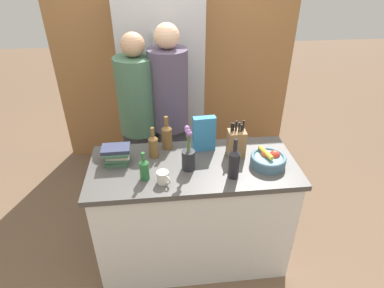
{
  "coord_description": "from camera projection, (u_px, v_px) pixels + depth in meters",
  "views": [
    {
      "loc": [
        -0.21,
        -1.86,
        2.25
      ],
      "look_at": [
        0.0,
        0.08,
        1.05
      ],
      "focal_mm": 30.0,
      "sensor_mm": 36.0,
      "label": 1
    }
  ],
  "objects": [
    {
      "name": "ground_plane",
      "position": [
        193.0,
        252.0,
        2.77
      ],
      "size": [
        14.0,
        14.0,
        0.0
      ],
      "primitive_type": "plane",
      "color": "brown"
    },
    {
      "name": "kitchen_island",
      "position": [
        193.0,
        212.0,
        2.52
      ],
      "size": [
        1.48,
        0.66,
        0.93
      ],
      "color": "silver",
      "rests_on": "ground_plane"
    },
    {
      "name": "back_wall_wood",
      "position": [
        176.0,
        47.0,
        3.57
      ],
      "size": [
        2.68,
        0.12,
        2.6
      ],
      "color": "#9E6B3D",
      "rests_on": "ground_plane"
    },
    {
      "name": "refrigerator",
      "position": [
        163.0,
        87.0,
        3.41
      ],
      "size": [
        0.81,
        0.62,
        1.95
      ],
      "color": "#B7B7BC",
      "rests_on": "ground_plane"
    },
    {
      "name": "fruit_bowl",
      "position": [
        268.0,
        159.0,
        2.26
      ],
      "size": [
        0.25,
        0.25,
        0.1
      ],
      "color": "slate",
      "rests_on": "kitchen_island"
    },
    {
      "name": "knife_block",
      "position": [
        236.0,
        143.0,
        2.34
      ],
      "size": [
        0.13,
        0.11,
        0.28
      ],
      "color": "olive",
      "rests_on": "kitchen_island"
    },
    {
      "name": "flower_vase",
      "position": [
        188.0,
        156.0,
        2.19
      ],
      "size": [
        0.09,
        0.09,
        0.34
      ],
      "color": "#232328",
      "rests_on": "kitchen_island"
    },
    {
      "name": "cereal_box",
      "position": [
        204.0,
        134.0,
        2.38
      ],
      "size": [
        0.17,
        0.07,
        0.27
      ],
      "color": "teal",
      "rests_on": "kitchen_island"
    },
    {
      "name": "coffee_mug",
      "position": [
        163.0,
        177.0,
        2.09
      ],
      "size": [
        0.09,
        0.1,
        0.08
      ],
      "color": "silver",
      "rests_on": "kitchen_island"
    },
    {
      "name": "book_stack",
      "position": [
        117.0,
        155.0,
        2.27
      ],
      "size": [
        0.2,
        0.16,
        0.13
      ],
      "color": "#3D6047",
      "rests_on": "kitchen_island"
    },
    {
      "name": "bottle_oil",
      "position": [
        167.0,
        136.0,
        2.42
      ],
      "size": [
        0.08,
        0.08,
        0.27
      ],
      "color": "brown",
      "rests_on": "kitchen_island"
    },
    {
      "name": "bottle_vinegar",
      "position": [
        234.0,
        163.0,
        2.1
      ],
      "size": [
        0.07,
        0.07,
        0.29
      ],
      "color": "black",
      "rests_on": "kitchen_island"
    },
    {
      "name": "bottle_wine",
      "position": [
        153.0,
        145.0,
        2.32
      ],
      "size": [
        0.07,
        0.07,
        0.24
      ],
      "color": "brown",
      "rests_on": "kitchen_island"
    },
    {
      "name": "bottle_water",
      "position": [
        144.0,
        169.0,
        2.1
      ],
      "size": [
        0.06,
        0.06,
        0.2
      ],
      "color": "#286633",
      "rests_on": "kitchen_island"
    },
    {
      "name": "person_at_sink",
      "position": [
        139.0,
        117.0,
        2.88
      ],
      "size": [
        0.35,
        0.35,
        1.69
      ],
      "rotation": [
        0.0,
        0.0,
        -0.39
      ],
      "color": "#383842",
      "rests_on": "ground_plane"
    },
    {
      "name": "person_in_blue",
      "position": [
        170.0,
        112.0,
        2.87
      ],
      "size": [
        0.34,
        0.34,
        1.75
      ],
      "rotation": [
        0.0,
        0.0,
        0.36
      ],
      "color": "#383842",
      "rests_on": "ground_plane"
    }
  ]
}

